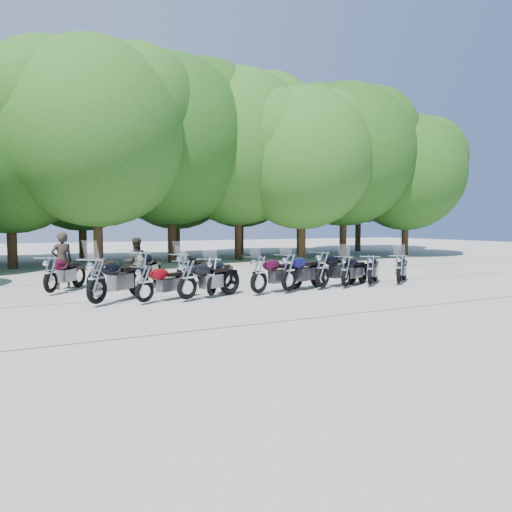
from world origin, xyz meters
name	(u,v)px	position (x,y,z in m)	size (l,w,h in m)	color
ground	(279,297)	(0.00, 0.00, 0.00)	(90.00, 90.00, 0.00)	#9E988F
tree_2	(9,156)	(-7.25, 12.84, 5.31)	(7.31, 7.31, 8.97)	#3A2614
tree_3	(96,134)	(-3.57, 11.24, 6.32)	(8.70, 8.70, 10.67)	#3A2614
tree_4	(171,141)	(0.54, 13.09, 6.64)	(9.13, 9.13, 11.20)	#3A2614
tree_5	(238,148)	(4.61, 13.20, 6.57)	(9.04, 9.04, 11.10)	#3A2614
tree_6	(302,159)	(7.55, 10.82, 5.81)	(8.00, 8.00, 9.82)	#3A2614
tree_7	(344,155)	(11.20, 11.78, 6.39)	(8.79, 8.79, 10.79)	#3A2614
tree_8	(406,173)	(15.83, 11.20, 5.47)	(7.53, 7.53, 9.25)	#3A2614
tree_11	(81,165)	(-3.76, 16.43, 5.49)	(7.56, 7.56, 9.28)	#3A2614
tree_12	(176,166)	(1.80, 16.47, 5.72)	(7.88, 7.88, 9.67)	#3A2614
tree_13	(240,167)	(6.69, 17.47, 6.04)	(8.31, 8.31, 10.20)	#3A2614
tree_14	(300,171)	(10.68, 16.09, 5.83)	(8.02, 8.02, 9.84)	#3A2614
tree_15	(359,161)	(16.61, 17.02, 7.03)	(9.67, 9.67, 11.86)	#3A2614
motorcycle_0	(97,279)	(-4.97, 0.65, 0.72)	(0.77, 2.53, 1.43)	black
motorcycle_1	(144,283)	(-3.81, 0.42, 0.59)	(0.63, 2.07, 1.17)	maroon
motorcycle_2	(187,278)	(-2.67, 0.34, 0.65)	(0.70, 2.29, 1.30)	black
motorcycle_3	(212,275)	(-1.83, 0.67, 0.66)	(0.71, 2.34, 1.32)	black
motorcycle_4	(259,273)	(-0.43, 0.45, 0.67)	(0.72, 2.37, 1.34)	black
motorcycle_5	(289,271)	(0.58, 0.43, 0.69)	(0.74, 2.44, 1.38)	#0E0D3B
motorcycle_6	(322,268)	(1.95, 0.61, 0.71)	(0.76, 2.50, 1.41)	black
motorcycle_7	(346,270)	(2.83, 0.53, 0.62)	(0.66, 2.18, 1.23)	black
motorcycle_8	(370,269)	(3.83, 0.51, 0.61)	(0.65, 2.15, 1.21)	black
motorcycle_9	(399,268)	(5.00, 0.38, 0.60)	(0.65, 2.13, 1.21)	black
motorcycle_10	(50,273)	(-5.96, 3.28, 0.66)	(0.71, 2.33, 1.32)	#380719
motorcycle_11	(96,273)	(-4.69, 3.10, 0.61)	(0.66, 2.16, 1.22)	maroon
motorcycle_12	(142,268)	(-3.26, 3.19, 0.71)	(0.76, 2.51, 1.42)	black
motorcycle_13	(182,268)	(-1.97, 3.11, 0.65)	(0.70, 2.31, 1.31)	black
rider_0	(62,261)	(-5.56, 4.54, 0.93)	(0.68, 0.44, 1.86)	#2A231C
rider_1	(136,262)	(-3.29, 4.05, 0.83)	(0.81, 0.63, 1.66)	black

